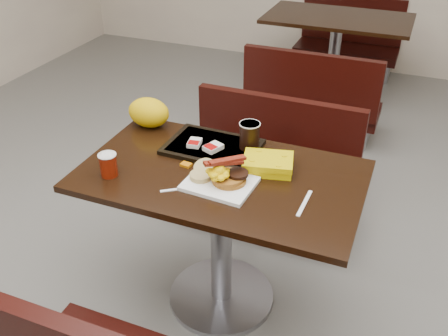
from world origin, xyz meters
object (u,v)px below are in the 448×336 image
at_px(fork, 172,190).
at_px(coffee_cup_far, 249,136).
at_px(bench_near_n, 267,169).
at_px(bench_far_n, 347,38).
at_px(paper_bag, 149,112).
at_px(bench_far_s, 315,91).
at_px(hashbrown_sleeve_right, 213,147).
at_px(tray, 213,147).
at_px(table_far, 333,60).
at_px(platter, 220,184).
at_px(coffee_cup_near, 108,165).
at_px(knife, 304,203).
at_px(clamshell, 268,164).
at_px(pancake_stack, 229,178).
at_px(hashbrown_sleeve_left, 195,143).
at_px(table_near, 221,241).

height_order(fork, coffee_cup_far, coffee_cup_far).
bearing_deg(bench_near_n, bench_far_n, 90.00).
distance_m(bench_near_n, paper_bag, 0.80).
xyz_separation_m(bench_far_s, hashbrown_sleeve_right, (-0.09, -1.76, 0.42)).
bearing_deg(coffee_cup_far, tray, -166.14).
bearing_deg(table_far, platter, -89.35).
height_order(coffee_cup_near, paper_bag, paper_bag).
height_order(bench_near_n, knife, knife).
distance_m(coffee_cup_far, clamshell, 0.18).
height_order(platter, fork, platter).
height_order(tray, hashbrown_sleeve_right, hashbrown_sleeve_right).
bearing_deg(bench_far_s, paper_bag, -106.93).
bearing_deg(platter, tray, 122.29).
relative_size(bench_far_n, fork, 7.74).
relative_size(bench_near_n, knife, 5.57).
distance_m(platter, pancake_stack, 0.05).
distance_m(bench_far_s, tray, 1.77).
height_order(table_far, hashbrown_sleeve_left, hashbrown_sleeve_left).
relative_size(table_near, pancake_stack, 8.52).
distance_m(hashbrown_sleeve_left, paper_bag, 0.33).
bearing_deg(table_near, coffee_cup_far, 76.98).
height_order(pancake_stack, knife, pancake_stack).
distance_m(platter, knife, 0.35).
distance_m(coffee_cup_near, hashbrown_sleeve_right, 0.47).
xyz_separation_m(bench_far_s, platter, (0.03, -1.99, 0.40)).
bearing_deg(clamshell, table_near, -163.44).
bearing_deg(bench_far_n, platter, -89.49).
relative_size(pancake_stack, paper_bag, 0.67).
xyz_separation_m(bench_near_n, fork, (-0.14, -0.90, 0.39)).
distance_m(table_far, pancake_stack, 2.70).
height_order(table_near, fork, fork).
height_order(table_near, bench_near_n, table_near).
bearing_deg(table_far, tray, -92.69).
bearing_deg(clamshell, hashbrown_sleeve_left, 159.52).
height_order(coffee_cup_near, clamshell, coffee_cup_near).
bearing_deg(clamshell, bench_far_s, 82.45).
height_order(fork, hashbrown_sleeve_left, hashbrown_sleeve_left).
bearing_deg(bench_far_s, hashbrown_sleeve_right, -93.08).
bearing_deg(paper_bag, fork, -52.49).
relative_size(bench_near_n, pancake_stack, 7.10).
relative_size(bench_near_n, bench_far_s, 1.00).
distance_m(platter, hashbrown_sleeve_left, 0.33).
distance_m(pancake_stack, coffee_cup_near, 0.51).
xyz_separation_m(table_far, pancake_stack, (0.07, -2.67, 0.41)).
xyz_separation_m(bench_far_n, tray, (-0.11, -3.12, 0.40)).
bearing_deg(knife, tray, -115.56).
xyz_separation_m(pancake_stack, coffee_cup_near, (-0.50, -0.12, 0.02)).
distance_m(bench_far_s, fork, 2.14).
bearing_deg(hashbrown_sleeve_right, fork, -74.23).
bearing_deg(hashbrown_sleeve_left, fork, -90.60).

